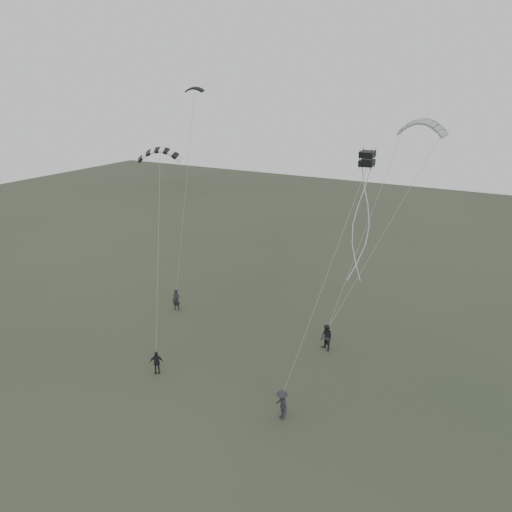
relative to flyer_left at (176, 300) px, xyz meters
The scene contains 9 objects.
ground 11.00m from the flyer_left, 42.57° to the right, with size 140.00×140.00×0.00m, color #2D3C27.
flyer_left is the anchor object (origin of this frame).
flyer_right 13.18m from the flyer_left, ahead, with size 0.92×0.72×1.89m, color black.
flyer_center 9.49m from the flyer_left, 60.21° to the right, with size 0.89×0.37×1.51m, color black.
flyer_far 16.18m from the flyer_left, 31.66° to the right, with size 1.13×0.65×1.75m, color #27272C.
kite_dark_small 16.65m from the flyer_left, 70.73° to the left, with size 1.46×0.44×0.49m, color black, non-canonical shape.
kite_pale_large 23.07m from the flyer_left, 23.04° to the left, with size 3.44×0.77×1.45m, color #949699, non-canonical shape.
kite_striped 14.31m from the flyer_left, 55.82° to the right, with size 2.73×0.68×1.10m, color black, non-canonical shape.
kite_box 21.53m from the flyer_left, 15.48° to the right, with size 0.70×0.70×0.74m, color black, non-canonical shape.
Camera 1 is at (15.72, -22.18, 17.67)m, focal length 35.00 mm.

